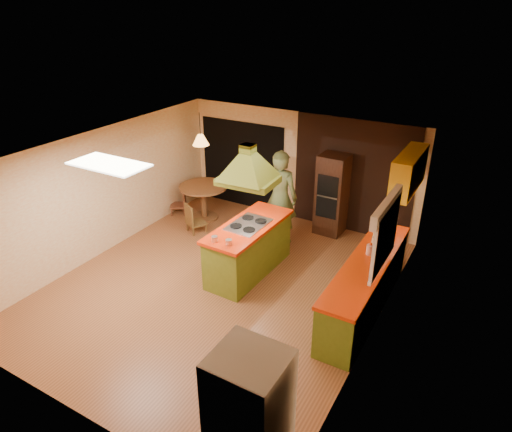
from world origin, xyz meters
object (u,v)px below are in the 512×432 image
Objects in this scene: kitchen_island at (249,248)px; wall_oven at (332,194)px; man at (280,198)px; refrigerator at (249,423)px; dining_table at (204,195)px; canister_large at (377,239)px.

wall_oven reaches higher than kitchen_island.
refrigerator is (2.17, -4.92, -0.14)m from man.
kitchen_island is 1.14× the size of wall_oven.
wall_oven reaches higher than dining_table.
wall_oven is 2.94m from dining_table.
man reaches higher than dining_table.
man is 1.23m from wall_oven.
dining_table is 4.40m from canister_large.
dining_table is at bearing 130.40° from refrigerator.
kitchen_island is at bearing 121.32° from refrigerator.
kitchen_island is 4.17m from refrigerator.
man reaches higher than kitchen_island.
man reaches higher than refrigerator.
kitchen_island is at bearing -165.61° from canister_large.
canister_large reaches higher than dining_table.
refrigerator is 6.04m from wall_oven.
canister_large is at bearing -48.19° from wall_oven.
man is at bearing 160.75° from canister_large.
dining_table is at bearing 168.01° from canister_large.
dining_table is (-2.80, -0.83, -0.31)m from wall_oven.
wall_oven is at bearing -137.89° from man.
dining_table is at bearing 146.68° from kitchen_island.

